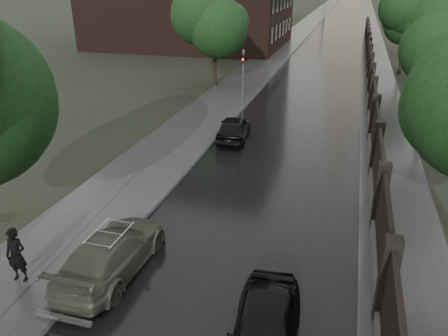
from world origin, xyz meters
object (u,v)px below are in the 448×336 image
tree_left_far (214,22)px  tree_right_b (437,50)px  tree_right_c (408,20)px  pedestrian_umbrella (10,228)px  car_right_near (264,332)px  volga_sedan (112,253)px  traffic_light (243,73)px  hatchback_left (234,128)px

tree_left_far → tree_right_b: tree_left_far is taller
tree_right_c → pedestrian_umbrella: size_ratio=2.51×
tree_right_c → car_right_near: size_ratio=1.67×
volga_sedan → pedestrian_umbrella: 3.06m
tree_left_far → pedestrian_umbrella: bearing=-85.7°
traffic_light → hatchback_left: (1.21, -7.05, -1.71)m
tree_right_b → tree_right_c: same height
volga_sedan → traffic_light: bearing=-87.3°
volga_sedan → pedestrian_umbrella: (-2.41, -1.35, 1.32)m
pedestrian_umbrella → car_right_near: bearing=-10.4°
tree_right_c → car_right_near: (-5.77, -37.00, -4.23)m
traffic_light → car_right_near: (6.03, -21.99, -1.68)m
tree_right_b → car_right_near: tree_right_b is taller
traffic_light → hatchback_left: 7.36m
tree_right_b → hatchback_left: (-10.59, -4.06, -4.26)m
tree_left_far → hatchback_left: (4.91, -12.06, -4.55)m
pedestrian_umbrella → hatchback_left: bearing=72.5°
tree_right_b → pedestrian_umbrella: (-13.51, -18.40, -2.93)m
car_right_near → traffic_light: bearing=101.1°
tree_left_far → hatchback_left: size_ratio=1.83×
traffic_light → pedestrian_umbrella: bearing=-94.6°
hatchback_left → car_right_near: size_ratio=0.96×
pedestrian_umbrella → traffic_light: bearing=79.4°
tree_right_b → traffic_light: bearing=165.8°
tree_left_far → car_right_near: bearing=-70.2°
traffic_light → hatchback_left: bearing=-80.2°
tree_left_far → volga_sedan: bearing=-80.0°
traffic_light → volga_sedan: bearing=-88.0°
traffic_light → tree_left_far: bearing=126.5°
volga_sedan → tree_right_c: bearing=-106.9°
car_right_near → pedestrian_umbrella: bearing=171.3°
traffic_light → volga_sedan: 20.12m
tree_left_far → tree_right_b: bearing=-27.3°
traffic_light → volga_sedan: size_ratio=0.83×
tree_right_c → traffic_light: tree_right_c is taller
tree_right_b → pedestrian_umbrella: size_ratio=2.51×
tree_right_b → tree_right_c: (0.00, 18.00, 0.00)m
tree_right_c → volga_sedan: (-11.10, -35.04, -4.25)m
car_right_near → tree_left_far: bearing=105.6°
tree_right_b → traffic_light: (-11.80, 2.99, -2.55)m
car_right_near → hatchback_left: bearing=103.6°
tree_right_b → car_right_near: (-5.77, -19.00, -4.23)m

